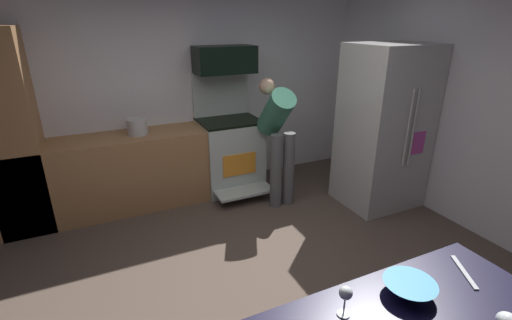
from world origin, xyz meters
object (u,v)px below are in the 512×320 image
Objects in this scene: oven_range at (230,152)px; refrigerator at (384,128)px; wine_glass_far at (345,295)px; stock_pot at (137,127)px; person_cook at (278,132)px; mixing_bowl_small at (409,288)px; microwave at (225,60)px.

oven_range is 0.80× the size of refrigerator.
stock_pot is at bearing 97.81° from wine_glass_far.
person_cook is 6.43× the size of stock_pot.
microwave is at bearing 84.63° from mixing_bowl_small.
oven_range is 3.31m from mixing_bowl_small.
oven_range is at bearing -90.00° from microwave.
person_cook reaches higher than wine_glass_far.
mixing_bowl_small is (-1.83, -2.12, -0.02)m from refrigerator.
stock_pot is at bearing 179.39° from oven_range.
microwave is 0.49× the size of person_cook.
mixing_bowl_small is at bearing -95.37° from microwave.
stock_pot is at bearing 104.00° from mixing_bowl_small.
microwave reaches higher than person_cook.
refrigerator is (1.52, -1.14, 0.45)m from oven_range.
wine_glass_far is at bearing -82.19° from stock_pot.
refrigerator reaches higher than microwave.
stock_pot reaches higher than wine_glass_far.
wine_glass_far is at bearing -101.64° from microwave.
microwave is 3.47m from wine_glass_far.
person_cook is 9.66× the size of wine_glass_far.
oven_range is 5.97× the size of mixing_bowl_small.
person_cook is 5.86× the size of mixing_bowl_small.
person_cook reaches higher than mixing_bowl_small.
refrigerator is (1.52, -1.23, -0.73)m from microwave.
oven_range is at bearing 84.48° from mixing_bowl_small.
microwave is (-0.00, 0.09, 1.18)m from oven_range.
refrigerator is 2.80m from mixing_bowl_small.
wine_glass_far is at bearing -136.47° from refrigerator.
mixing_bowl_small is (-0.71, -2.67, 0.04)m from person_cook.
oven_range reaches higher than stock_pot.
refrigerator is at bearing -25.95° from person_cook.
stock_pot is (-1.13, -0.08, -0.70)m from microwave.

